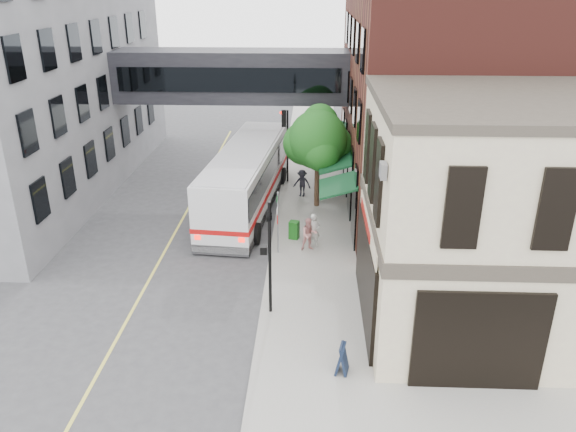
# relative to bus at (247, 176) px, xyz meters

# --- Properties ---
(ground) EXTENTS (120.00, 120.00, 0.00)m
(ground) POSITION_rel_bus_xyz_m (1.67, -12.86, -1.89)
(ground) COLOR #38383A
(ground) RESTS_ON ground
(sidewalk_main) EXTENTS (4.00, 60.00, 0.15)m
(sidewalk_main) POSITION_rel_bus_xyz_m (3.67, 1.14, -1.81)
(sidewalk_main) COLOR gray
(sidewalk_main) RESTS_ON ground
(corner_building) EXTENTS (10.19, 8.12, 8.45)m
(corner_building) POSITION_rel_bus_xyz_m (10.64, -10.86, 2.33)
(corner_building) COLOR #C2AF94
(corner_building) RESTS_ON ground
(brick_building) EXTENTS (13.76, 18.00, 14.00)m
(brick_building) POSITION_rel_bus_xyz_m (11.65, 2.13, 5.10)
(brick_building) COLOR #4D1D18
(brick_building) RESTS_ON ground
(skyway_bridge) EXTENTS (14.00, 3.18, 3.00)m
(skyway_bridge) POSITION_rel_bus_xyz_m (-1.33, 5.14, 4.61)
(skyway_bridge) COLOR black
(skyway_bridge) RESTS_ON ground
(traffic_signal_near) EXTENTS (0.44, 0.22, 4.60)m
(traffic_signal_near) POSITION_rel_bus_xyz_m (2.04, -10.86, 1.10)
(traffic_signal_near) COLOR black
(traffic_signal_near) RESTS_ON sidewalk_main
(traffic_signal_far) EXTENTS (0.53, 0.28, 4.50)m
(traffic_signal_far) POSITION_rel_bus_xyz_m (1.93, 4.14, 1.45)
(traffic_signal_far) COLOR black
(traffic_signal_far) RESTS_ON sidewalk_main
(street_sign_pole) EXTENTS (0.08, 0.75, 3.00)m
(street_sign_pole) POSITION_rel_bus_xyz_m (2.06, -5.86, 0.05)
(street_sign_pole) COLOR gray
(street_sign_pole) RESTS_ON sidewalk_main
(street_tree) EXTENTS (3.80, 3.20, 5.60)m
(street_tree) POSITION_rel_bus_xyz_m (3.86, 0.36, 2.03)
(street_tree) COLOR #382619
(street_tree) RESTS_ON sidewalk_main
(lane_marking) EXTENTS (0.12, 40.00, 0.01)m
(lane_marking) POSITION_rel_bus_xyz_m (-3.33, -2.86, -1.88)
(lane_marking) COLOR #D8CC4C
(lane_marking) RESTS_ON ground
(bus) EXTENTS (3.98, 12.71, 3.36)m
(bus) POSITION_rel_bus_xyz_m (0.00, 0.00, 0.00)
(bus) COLOR silver
(bus) RESTS_ON ground
(pedestrian_a) EXTENTS (0.64, 0.47, 1.61)m
(pedestrian_a) POSITION_rel_bus_xyz_m (3.72, -5.07, -0.93)
(pedestrian_a) COLOR silver
(pedestrian_a) RESTS_ON sidewalk_main
(pedestrian_b) EXTENTS (0.90, 0.78, 1.58)m
(pedestrian_b) POSITION_rel_bus_xyz_m (3.49, -5.49, -0.94)
(pedestrian_b) COLOR tan
(pedestrian_b) RESTS_ON sidewalk_main
(pedestrian_c) EXTENTS (1.15, 0.85, 1.60)m
(pedestrian_c) POSITION_rel_bus_xyz_m (3.03, 1.59, -0.94)
(pedestrian_c) COLOR black
(pedestrian_c) RESTS_ON sidewalk_main
(newspaper_box) EXTENTS (0.54, 0.51, 0.90)m
(newspaper_box) POSITION_rel_bus_xyz_m (2.75, -4.27, -1.29)
(newspaper_box) COLOR #135614
(newspaper_box) RESTS_ON sidewalk_main
(sandwich_board) EXTENTS (0.48, 0.64, 1.02)m
(sandwich_board) POSITION_rel_bus_xyz_m (4.63, -14.36, -1.22)
(sandwich_board) COLOR black
(sandwich_board) RESTS_ON sidewalk_main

